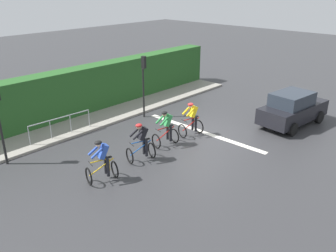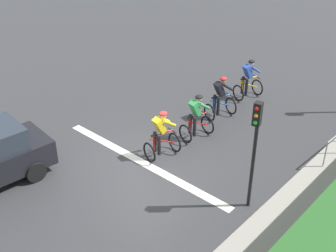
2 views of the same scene
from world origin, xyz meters
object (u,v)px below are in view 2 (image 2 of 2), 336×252
Objects in this scene: traffic_light_near_crossing at (255,140)px; cyclist_second at (220,99)px; cyclist_lead at (248,80)px; cyclist_fourth at (161,136)px; cyclist_mid at (196,118)px.

cyclist_second is at bearing 134.94° from traffic_light_near_crossing.
cyclist_lead is 1.00× the size of cyclist_fourth.
cyclist_lead is 1.00× the size of cyclist_mid.
cyclist_lead and cyclist_fourth have the same top height.
cyclist_second is 1.00× the size of cyclist_fourth.
traffic_light_near_crossing is (3.80, -5.78, 1.43)m from cyclist_lead.
traffic_light_near_crossing reaches higher than cyclist_lead.
cyclist_lead is at bearing 92.79° from cyclist_fourth.
traffic_light_near_crossing reaches higher than cyclist_mid.
traffic_light_near_crossing is (3.67, -3.67, 1.43)m from cyclist_second.
traffic_light_near_crossing is at bearing -56.71° from cyclist_lead.
cyclist_fourth is (-0.12, -1.67, 0.00)m from cyclist_mid.
traffic_light_near_crossing reaches higher than cyclist_second.
cyclist_mid is at bearing 150.79° from traffic_light_near_crossing.
cyclist_lead is 2.11m from cyclist_second.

